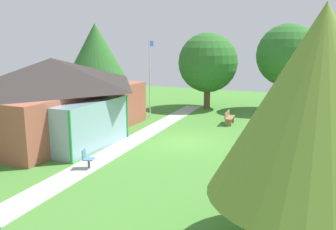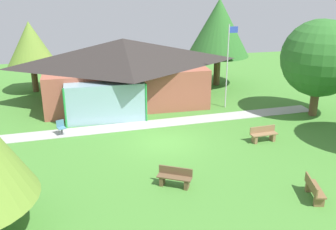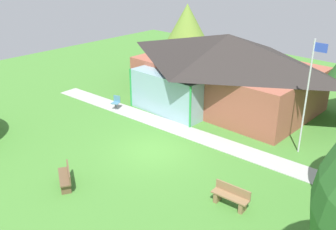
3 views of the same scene
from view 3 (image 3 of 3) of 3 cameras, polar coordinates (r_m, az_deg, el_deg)
The scene contains 8 objects.
ground_plane at distance 19.18m, azimuth -1.94°, elevation -5.22°, with size 44.00×44.00×0.00m, color #478433.
pavilion at distance 24.50m, azimuth 8.37°, elevation 6.83°, with size 11.73×8.37×4.44m.
footpath at distance 20.90m, azimuth 3.13°, elevation -2.65°, with size 21.25×1.30×0.03m, color #ADADA8.
flagpole at distance 18.85m, azimuth 19.98°, elevation 3.08°, with size 0.64×0.08×5.59m.
bench_mid_right at distance 15.34m, azimuth 9.28°, elevation -11.85°, with size 1.53×0.55×0.84m.
bench_front_center at distance 16.83m, azimuth -14.89°, elevation -8.93°, with size 1.52×1.12×0.84m.
patio_chair_west at distance 24.03m, azimuth -7.70°, elevation 1.78°, with size 0.57×0.57×0.86m.
tree_behind_pavilion_left at distance 31.01m, azimuth 2.85°, elevation 13.09°, with size 3.68×3.68×5.34m.
Camera 3 is at (11.91, -11.90, 9.17)m, focal length 41.17 mm.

